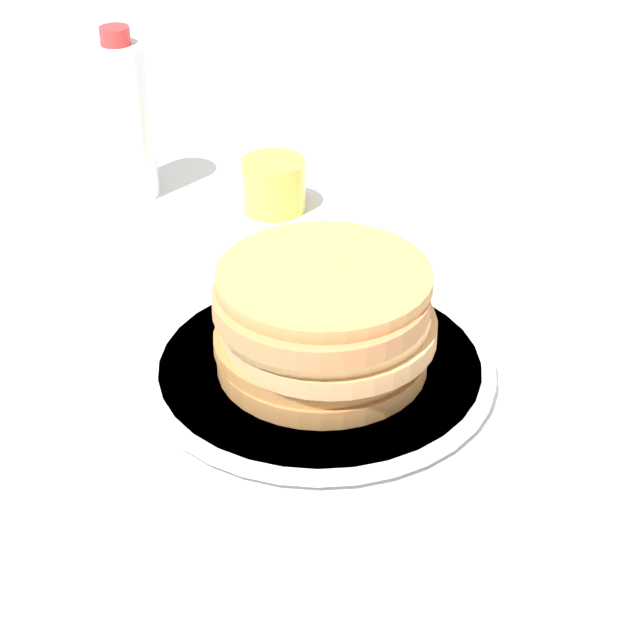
# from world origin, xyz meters

# --- Properties ---
(ground_plane) EXTENTS (4.00, 4.00, 0.00)m
(ground_plane) POSITION_xyz_m (0.00, 0.00, 0.00)
(ground_plane) COLOR white
(plate) EXTENTS (0.29, 0.29, 0.01)m
(plate) POSITION_xyz_m (0.01, -0.02, 0.01)
(plate) COLOR silver
(plate) RESTS_ON ground_plane
(pancake_stack) EXTENTS (0.18, 0.18, 0.09)m
(pancake_stack) POSITION_xyz_m (0.01, -0.02, 0.05)
(pancake_stack) COLOR #B87941
(pancake_stack) RESTS_ON plate
(juice_glass) EXTENTS (0.07, 0.07, 0.06)m
(juice_glass) POSITION_xyz_m (0.08, 0.28, 0.03)
(juice_glass) COLOR yellow
(juice_glass) RESTS_ON ground_plane
(cream_jug) EXTENTS (0.10, 0.10, 0.11)m
(cream_jug) POSITION_xyz_m (0.23, -0.10, 0.05)
(cream_jug) COLOR white
(cream_jug) RESTS_ON ground_plane
(water_bottle_near) EXTENTS (0.06, 0.06, 0.19)m
(water_bottle_near) POSITION_xyz_m (-0.06, 0.37, 0.09)
(water_bottle_near) COLOR white
(water_bottle_near) RESTS_ON ground_plane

